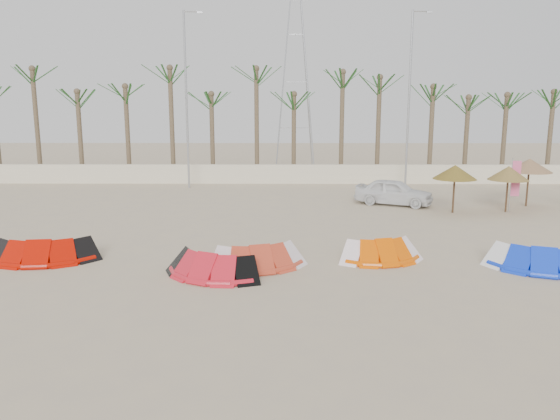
{
  "coord_description": "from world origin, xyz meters",
  "views": [
    {
      "loc": [
        0.15,
        -14.96,
        5.43
      ],
      "look_at": [
        0.0,
        6.0,
        1.3
      ],
      "focal_mm": 35.0,
      "sensor_mm": 36.0,
      "label": 1
    }
  ],
  "objects_px": {
    "parasol_left": "(455,172)",
    "car": "(394,192)",
    "kite_blue": "(538,256)",
    "kite_orange": "(381,248)",
    "parasol_right": "(529,165)",
    "kite_red_mid": "(212,262)",
    "kite_red_left": "(46,248)",
    "kite_red_right": "(259,254)",
    "parasol_mid": "(508,173)"
  },
  "relations": [
    {
      "from": "parasol_left",
      "to": "parasol_right",
      "type": "xyz_separation_m",
      "value": [
        4.47,
        1.83,
        0.13
      ]
    },
    {
      "from": "kite_red_left",
      "to": "parasol_right",
      "type": "relative_size",
      "value": 1.5
    },
    {
      "from": "kite_blue",
      "to": "kite_orange",
      "type": "bearing_deg",
      "value": 169.62
    },
    {
      "from": "kite_red_mid",
      "to": "parasol_mid",
      "type": "bearing_deg",
      "value": 37.38
    },
    {
      "from": "parasol_left",
      "to": "parasol_right",
      "type": "relative_size",
      "value": 0.95
    },
    {
      "from": "kite_red_right",
      "to": "parasol_right",
      "type": "height_order",
      "value": "parasol_right"
    },
    {
      "from": "car",
      "to": "kite_red_left",
      "type": "bearing_deg",
      "value": 150.99
    },
    {
      "from": "kite_red_mid",
      "to": "car",
      "type": "height_order",
      "value": "car"
    },
    {
      "from": "kite_orange",
      "to": "parasol_left",
      "type": "distance_m",
      "value": 9.91
    },
    {
      "from": "kite_orange",
      "to": "parasol_right",
      "type": "distance_m",
      "value": 14.06
    },
    {
      "from": "kite_red_left",
      "to": "parasol_mid",
      "type": "distance_m",
      "value": 21.45
    },
    {
      "from": "parasol_left",
      "to": "kite_red_mid",
      "type": "bearing_deg",
      "value": -136.84
    },
    {
      "from": "kite_blue",
      "to": "parasol_right",
      "type": "xyz_separation_m",
      "value": [
        4.45,
        11.11,
        1.76
      ]
    },
    {
      "from": "kite_red_mid",
      "to": "parasol_mid",
      "type": "distance_m",
      "value": 17.08
    },
    {
      "from": "kite_red_left",
      "to": "kite_red_mid",
      "type": "distance_m",
      "value": 6.32
    },
    {
      "from": "kite_red_left",
      "to": "kite_red_mid",
      "type": "height_order",
      "value": "same"
    },
    {
      "from": "kite_orange",
      "to": "parasol_right",
      "type": "height_order",
      "value": "parasol_right"
    },
    {
      "from": "car",
      "to": "kite_red_mid",
      "type": "bearing_deg",
      "value": 170.72
    },
    {
      "from": "kite_blue",
      "to": "car",
      "type": "xyz_separation_m",
      "value": [
        -2.56,
        11.46,
        0.28
      ]
    },
    {
      "from": "kite_red_mid",
      "to": "parasol_left",
      "type": "height_order",
      "value": "parasol_left"
    },
    {
      "from": "kite_orange",
      "to": "parasol_left",
      "type": "bearing_deg",
      "value": 58.74
    },
    {
      "from": "parasol_left",
      "to": "car",
      "type": "xyz_separation_m",
      "value": [
        -2.54,
        2.17,
        -1.35
      ]
    },
    {
      "from": "parasol_left",
      "to": "parasol_mid",
      "type": "bearing_deg",
      "value": 4.63
    },
    {
      "from": "car",
      "to": "kite_red_right",
      "type": "bearing_deg",
      "value": 173.61
    },
    {
      "from": "kite_red_mid",
      "to": "kite_blue",
      "type": "relative_size",
      "value": 0.95
    },
    {
      "from": "kite_blue",
      "to": "parasol_mid",
      "type": "height_order",
      "value": "parasol_mid"
    },
    {
      "from": "parasol_left",
      "to": "parasol_mid",
      "type": "xyz_separation_m",
      "value": [
        2.74,
        0.22,
        -0.08
      ]
    },
    {
      "from": "parasol_left",
      "to": "parasol_right",
      "type": "height_order",
      "value": "parasol_right"
    },
    {
      "from": "parasol_left",
      "to": "car",
      "type": "distance_m",
      "value": 3.61
    },
    {
      "from": "kite_red_right",
      "to": "parasol_right",
      "type": "relative_size",
      "value": 1.38
    },
    {
      "from": "kite_red_left",
      "to": "parasol_left",
      "type": "height_order",
      "value": "parasol_left"
    },
    {
      "from": "parasol_left",
      "to": "car",
      "type": "bearing_deg",
      "value": 139.42
    },
    {
      "from": "parasol_right",
      "to": "parasol_left",
      "type": "bearing_deg",
      "value": -157.79
    },
    {
      "from": "kite_red_left",
      "to": "parasol_mid",
      "type": "bearing_deg",
      "value": 23.71
    },
    {
      "from": "kite_orange",
      "to": "kite_blue",
      "type": "height_order",
      "value": "same"
    },
    {
      "from": "kite_orange",
      "to": "kite_blue",
      "type": "xyz_separation_m",
      "value": [
        5.09,
        -0.93,
        0.0
      ]
    },
    {
      "from": "parasol_right",
      "to": "car",
      "type": "height_order",
      "value": "parasol_right"
    },
    {
      "from": "parasol_right",
      "to": "kite_blue",
      "type": "bearing_deg",
      "value": -111.81
    },
    {
      "from": "parasol_right",
      "to": "car",
      "type": "relative_size",
      "value": 0.62
    },
    {
      "from": "kite_red_right",
      "to": "car",
      "type": "height_order",
      "value": "car"
    },
    {
      "from": "kite_blue",
      "to": "parasol_mid",
      "type": "relative_size",
      "value": 1.65
    },
    {
      "from": "kite_blue",
      "to": "car",
      "type": "relative_size",
      "value": 0.93
    },
    {
      "from": "kite_red_mid",
      "to": "parasol_right",
      "type": "xyz_separation_m",
      "value": [
        15.24,
        11.93,
        1.77
      ]
    },
    {
      "from": "kite_blue",
      "to": "kite_red_mid",
      "type": "bearing_deg",
      "value": -175.68
    },
    {
      "from": "kite_red_mid",
      "to": "parasol_left",
      "type": "bearing_deg",
      "value": 43.16
    },
    {
      "from": "kite_red_mid",
      "to": "kite_blue",
      "type": "height_order",
      "value": "same"
    },
    {
      "from": "kite_red_left",
      "to": "kite_blue",
      "type": "bearing_deg",
      "value": -3.08
    },
    {
      "from": "kite_red_left",
      "to": "kite_red_mid",
      "type": "relative_size",
      "value": 1.04
    },
    {
      "from": "parasol_right",
      "to": "kite_orange",
      "type": "bearing_deg",
      "value": -133.14
    },
    {
      "from": "kite_blue",
      "to": "parasol_right",
      "type": "bearing_deg",
      "value": 68.19
    }
  ]
}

